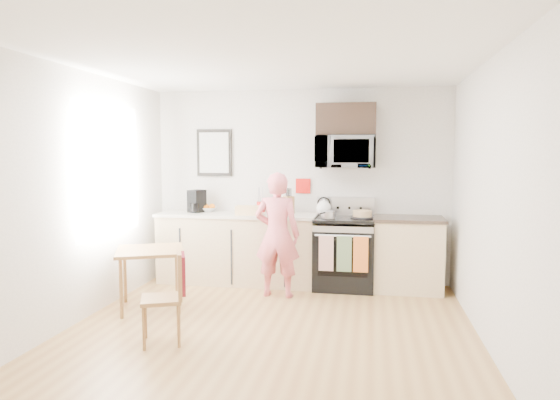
% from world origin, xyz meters
% --- Properties ---
extents(floor, '(4.60, 4.60, 0.00)m').
position_xyz_m(floor, '(0.00, 0.00, 0.00)').
color(floor, olive).
rests_on(floor, ground).
extents(back_wall, '(4.00, 0.04, 2.60)m').
position_xyz_m(back_wall, '(0.00, 2.30, 1.30)').
color(back_wall, beige).
rests_on(back_wall, floor).
extents(front_wall, '(4.00, 0.04, 2.60)m').
position_xyz_m(front_wall, '(0.00, -2.30, 1.30)').
color(front_wall, beige).
rests_on(front_wall, floor).
extents(left_wall, '(0.04, 4.60, 2.60)m').
position_xyz_m(left_wall, '(-2.00, 0.00, 1.30)').
color(left_wall, beige).
rests_on(left_wall, floor).
extents(right_wall, '(0.04, 4.60, 2.60)m').
position_xyz_m(right_wall, '(2.00, 0.00, 1.30)').
color(right_wall, beige).
rests_on(right_wall, floor).
extents(ceiling, '(4.00, 4.60, 0.04)m').
position_xyz_m(ceiling, '(0.00, 0.00, 2.60)').
color(ceiling, white).
rests_on(ceiling, back_wall).
extents(window, '(0.06, 1.40, 1.50)m').
position_xyz_m(window, '(-1.96, 0.80, 1.55)').
color(window, white).
rests_on(window, left_wall).
extents(cabinet_left, '(2.10, 0.60, 0.90)m').
position_xyz_m(cabinet_left, '(-0.80, 2.00, 0.45)').
color(cabinet_left, tan).
rests_on(cabinet_left, floor).
extents(countertop_left, '(2.14, 0.64, 0.04)m').
position_xyz_m(countertop_left, '(-0.80, 2.00, 0.92)').
color(countertop_left, beige).
rests_on(countertop_left, cabinet_left).
extents(cabinet_right, '(0.84, 0.60, 0.90)m').
position_xyz_m(cabinet_right, '(1.43, 2.00, 0.45)').
color(cabinet_right, tan).
rests_on(cabinet_right, floor).
extents(countertop_right, '(0.88, 0.64, 0.04)m').
position_xyz_m(countertop_right, '(1.43, 2.00, 0.92)').
color(countertop_right, black).
rests_on(countertop_right, cabinet_right).
extents(range, '(0.76, 0.70, 1.16)m').
position_xyz_m(range, '(0.63, 1.98, 0.44)').
color(range, black).
rests_on(range, floor).
extents(microwave, '(0.76, 0.51, 0.42)m').
position_xyz_m(microwave, '(0.63, 2.08, 1.76)').
color(microwave, '#B2B1B6').
rests_on(microwave, back_wall).
extents(upper_cabinet, '(0.76, 0.35, 0.40)m').
position_xyz_m(upper_cabinet, '(0.63, 2.12, 2.18)').
color(upper_cabinet, black).
rests_on(upper_cabinet, back_wall).
extents(wall_art, '(0.50, 0.04, 0.65)m').
position_xyz_m(wall_art, '(-1.20, 2.28, 1.75)').
color(wall_art, black).
rests_on(wall_art, back_wall).
extents(wall_trivet, '(0.20, 0.02, 0.20)m').
position_xyz_m(wall_trivet, '(0.05, 2.28, 1.30)').
color(wall_trivet, '#B4140F').
rests_on(wall_trivet, back_wall).
extents(person, '(0.56, 0.38, 1.52)m').
position_xyz_m(person, '(-0.15, 1.45, 0.76)').
color(person, '#BF344B').
rests_on(person, floor).
extents(dining_table, '(0.82, 0.82, 0.67)m').
position_xyz_m(dining_table, '(-1.46, 0.72, 0.60)').
color(dining_table, brown).
rests_on(dining_table, floor).
extents(chair, '(0.50, 0.47, 0.85)m').
position_xyz_m(chair, '(-0.80, -0.19, 0.55)').
color(chair, brown).
rests_on(chair, floor).
extents(knife_block, '(0.17, 0.18, 0.23)m').
position_xyz_m(knife_block, '(-0.12, 2.11, 1.06)').
color(knife_block, brown).
rests_on(knife_block, countertop_left).
extents(utensil_crock, '(0.11, 0.11, 0.34)m').
position_xyz_m(utensil_crock, '(-0.53, 2.22, 1.08)').
color(utensil_crock, '#B4140F').
rests_on(utensil_crock, countertop_left).
extents(fruit_bowl, '(0.27, 0.27, 0.11)m').
position_xyz_m(fruit_bowl, '(-1.25, 2.13, 0.98)').
color(fruit_bowl, white).
rests_on(fruit_bowl, countertop_left).
extents(milk_carton, '(0.13, 0.13, 0.26)m').
position_xyz_m(milk_carton, '(-1.34, 2.09, 1.07)').
color(milk_carton, tan).
rests_on(milk_carton, countertop_left).
extents(coffee_maker, '(0.24, 0.28, 0.30)m').
position_xyz_m(coffee_maker, '(-1.38, 2.03, 1.08)').
color(coffee_maker, black).
rests_on(coffee_maker, countertop_left).
extents(bread_bag, '(0.33, 0.16, 0.12)m').
position_xyz_m(bread_bag, '(-0.61, 1.84, 1.00)').
color(bread_bag, '#E0C075').
rests_on(bread_bag, countertop_left).
extents(cake, '(0.29, 0.29, 0.10)m').
position_xyz_m(cake, '(0.86, 1.93, 0.97)').
color(cake, black).
rests_on(cake, range).
extents(kettle, '(0.20, 0.20, 0.25)m').
position_xyz_m(kettle, '(0.35, 2.10, 1.03)').
color(kettle, white).
rests_on(kettle, range).
extents(pot, '(0.18, 0.30, 0.09)m').
position_xyz_m(pot, '(0.43, 1.82, 0.97)').
color(pot, '#B2B1B6').
rests_on(pot, range).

